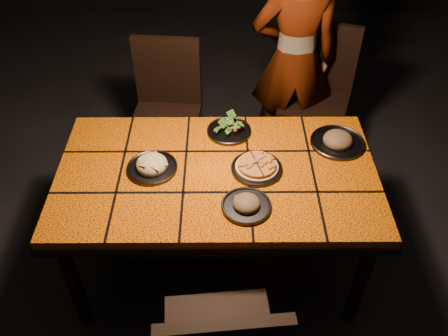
{
  "coord_description": "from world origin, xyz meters",
  "views": [
    {
      "loc": [
        0.03,
        -1.73,
        2.37
      ],
      "look_at": [
        0.04,
        -0.05,
        0.82
      ],
      "focal_mm": 38.0,
      "sensor_mm": 36.0,
      "label": 1
    }
  ],
  "objects_px": {
    "dining_table": "(217,182)",
    "plate_pasta": "(152,166)",
    "diner": "(294,60)",
    "chair_far_right": "(319,86)",
    "chair_far_left": "(167,102)",
    "plate_pizza": "(257,167)"
  },
  "relations": [
    {
      "from": "dining_table",
      "to": "plate_pasta",
      "type": "bearing_deg",
      "value": 177.07
    },
    {
      "from": "dining_table",
      "to": "diner",
      "type": "xyz_separation_m",
      "value": [
        0.5,
        1.04,
        0.1
      ]
    },
    {
      "from": "dining_table",
      "to": "chair_far_right",
      "type": "distance_m",
      "value": 1.27
    },
    {
      "from": "dining_table",
      "to": "plate_pasta",
      "type": "xyz_separation_m",
      "value": [
        -0.32,
        0.02,
        0.1
      ]
    },
    {
      "from": "chair_far_right",
      "to": "plate_pasta",
      "type": "xyz_separation_m",
      "value": [
        -1.02,
        -1.04,
        0.21
      ]
    },
    {
      "from": "chair_far_right",
      "to": "plate_pasta",
      "type": "relative_size",
      "value": 3.84
    },
    {
      "from": "chair_far_left",
      "to": "chair_far_right",
      "type": "distance_m",
      "value": 1.05
    },
    {
      "from": "dining_table",
      "to": "plate_pizza",
      "type": "relative_size",
      "value": 6.05
    },
    {
      "from": "plate_pizza",
      "to": "plate_pasta",
      "type": "bearing_deg",
      "value": 179.03
    },
    {
      "from": "chair_far_left",
      "to": "diner",
      "type": "distance_m",
      "value": 0.89
    },
    {
      "from": "dining_table",
      "to": "plate_pizza",
      "type": "bearing_deg",
      "value": 2.21
    },
    {
      "from": "chair_far_left",
      "to": "plate_pizza",
      "type": "height_order",
      "value": "chair_far_left"
    },
    {
      "from": "plate_pizza",
      "to": "dining_table",
      "type": "bearing_deg",
      "value": -177.79
    },
    {
      "from": "chair_far_right",
      "to": "diner",
      "type": "xyz_separation_m",
      "value": [
        -0.19,
        -0.02,
        0.22
      ]
    },
    {
      "from": "chair_far_left",
      "to": "plate_pizza",
      "type": "distance_m",
      "value": 1.05
    },
    {
      "from": "chair_far_left",
      "to": "plate_pizza",
      "type": "bearing_deg",
      "value": -52.98
    },
    {
      "from": "chair_far_left",
      "to": "chair_far_right",
      "type": "bearing_deg",
      "value": 15.16
    },
    {
      "from": "dining_table",
      "to": "diner",
      "type": "distance_m",
      "value": 1.16
    },
    {
      "from": "dining_table",
      "to": "chair_far_left",
      "type": "height_order",
      "value": "chair_far_left"
    },
    {
      "from": "chair_far_left",
      "to": "plate_pasta",
      "type": "distance_m",
      "value": 0.89
    },
    {
      "from": "dining_table",
      "to": "chair_far_left",
      "type": "relative_size",
      "value": 1.67
    },
    {
      "from": "diner",
      "to": "plate_pizza",
      "type": "relative_size",
      "value": 5.79
    }
  ]
}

